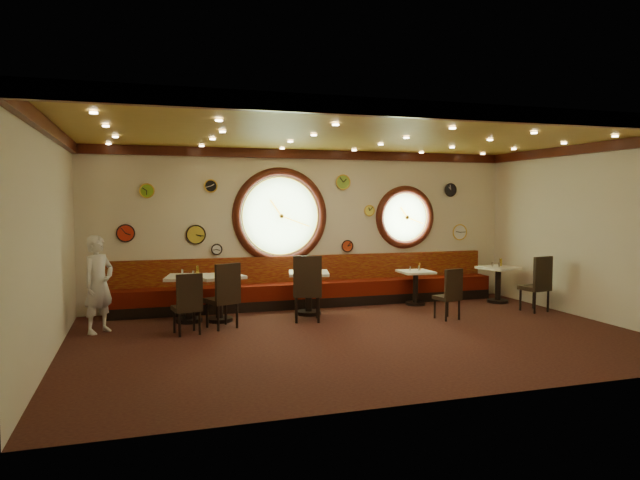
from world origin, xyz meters
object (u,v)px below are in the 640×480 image
at_px(condiment_a_pepper, 193,273).
at_px(condiment_c_bottle, 314,267).
at_px(chair_b, 225,291).
at_px(condiment_c_pepper, 314,270).
at_px(chair_a, 188,300).
at_px(chair_d, 450,291).
at_px(table_a, 189,293).
at_px(condiment_a_salt, 182,272).
at_px(chair_c, 307,284).
at_px(condiment_d_salt, 410,268).
at_px(condiment_d_pepper, 419,268).
at_px(table_c, 309,287).
at_px(table_d, 416,283).
at_px(condiment_b_pepper, 220,272).
at_px(table_b, 219,292).
at_px(condiment_e_salt, 492,264).
at_px(condiment_b_salt, 216,272).
at_px(condiment_a_bottle, 198,270).
at_px(table_e, 498,280).
at_px(condiment_d_bottle, 419,266).
at_px(condiment_e_bottle, 501,262).
at_px(waiter, 99,284).
at_px(condiment_c_salt, 303,269).
at_px(condiment_b_bottle, 228,269).
at_px(chair_e, 539,280).
at_px(condiment_e_pepper, 499,265).

bearing_deg(condiment_a_pepper, condiment_c_bottle, 3.80).
height_order(chair_b, condiment_c_pepper, chair_b).
xyz_separation_m(chair_a, chair_b, (0.63, 0.27, 0.07)).
xyz_separation_m(chair_d, condiment_c_pepper, (-2.24, 1.16, 0.33)).
relative_size(table_a, condiment_a_salt, 7.88).
relative_size(chair_c, condiment_d_salt, 7.99).
height_order(chair_a, condiment_d_pepper, chair_a).
bearing_deg(table_c, condiment_c_pepper, -51.55).
height_order(table_d, condiment_b_pepper, condiment_b_pepper).
xyz_separation_m(table_b, table_c, (1.70, 0.11, -0.01)).
xyz_separation_m(table_b, condiment_c_bottle, (1.84, 0.22, 0.37)).
distance_m(condiment_c_bottle, condiment_e_salt, 3.97).
distance_m(condiment_b_salt, condiment_c_bottle, 1.89).
bearing_deg(condiment_a_bottle, condiment_e_salt, 0.60).
bearing_deg(chair_a, condiment_a_pepper, 68.93).
distance_m(table_e, condiment_d_bottle, 1.74).
xyz_separation_m(table_b, condiment_e_bottle, (6.03, 0.23, 0.32)).
xyz_separation_m(chair_d, condiment_d_pepper, (0.16, 1.55, 0.23)).
xyz_separation_m(chair_c, condiment_c_pepper, (0.29, 0.56, 0.18)).
xyz_separation_m(condiment_d_salt, waiter, (-6.00, -0.77, 0.04)).
height_order(chair_a, condiment_a_pepper, chair_a).
relative_size(chair_a, condiment_e_salt, 6.65).
xyz_separation_m(condiment_c_salt, condiment_c_bottle, (0.24, 0.10, 0.03)).
relative_size(condiment_d_salt, condiment_c_bottle, 0.61).
distance_m(condiment_a_pepper, condiment_b_bottle, 0.62).
distance_m(chair_d, condiment_d_bottle, 1.66).
height_order(chair_d, chair_e, chair_e).
relative_size(condiment_a_pepper, condiment_d_bottle, 0.58).
bearing_deg(condiment_a_salt, chair_b, -51.63).
relative_size(chair_e, condiment_d_pepper, 6.36).
height_order(condiment_d_salt, condiment_a_bottle, condiment_a_bottle).
distance_m(condiment_a_salt, condiment_b_bottle, 0.80).
height_order(table_e, condiment_b_pepper, condiment_b_pepper).
bearing_deg(condiment_a_bottle, table_c, -0.60).
xyz_separation_m(table_a, condiment_d_bottle, (4.76, 0.38, 0.27)).
bearing_deg(condiment_e_pepper, condiment_b_salt, -179.91).
bearing_deg(condiment_e_bottle, condiment_d_bottle, 171.89).
bearing_deg(table_b, condiment_e_bottle, 2.21).
xyz_separation_m(condiment_a_pepper, condiment_c_bottle, (2.28, 0.15, 0.02)).
bearing_deg(condiment_d_bottle, chair_a, -163.84).
bearing_deg(condiment_d_pepper, table_e, -9.24).
bearing_deg(condiment_c_bottle, condiment_a_bottle, -177.67).
bearing_deg(condiment_a_bottle, chair_d, -16.23).
height_order(condiment_b_bottle, condiment_d_bottle, condiment_b_bottle).
relative_size(condiment_d_pepper, condiment_d_bottle, 0.69).
bearing_deg(condiment_c_pepper, condiment_c_salt, 149.42).
bearing_deg(condiment_b_salt, table_d, 4.85).
relative_size(condiment_a_salt, condiment_b_bottle, 0.62).
bearing_deg(condiment_e_salt, condiment_d_pepper, 172.46).
xyz_separation_m(condiment_d_salt, condiment_e_pepper, (1.87, -0.40, 0.05)).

